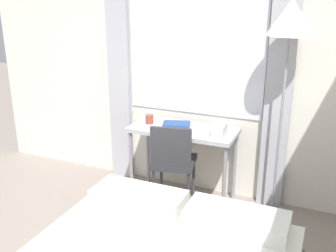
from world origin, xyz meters
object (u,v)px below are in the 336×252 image
at_px(mug, 149,119).
at_px(book, 176,124).
at_px(standing_lamp, 290,30).
at_px(telephone, 219,130).
at_px(desk_chair, 173,159).
at_px(desk, 183,136).

bearing_deg(mug, book, 10.56).
height_order(standing_lamp, book, standing_lamp).
bearing_deg(telephone, desk_chair, -159.94).
bearing_deg(desk, desk_chair, -98.92).
bearing_deg(book, standing_lamp, -2.28).
bearing_deg(book, telephone, -11.67).
relative_size(book, mug, 3.53).
xyz_separation_m(desk_chair, book, (-0.06, 0.24, 0.27)).
bearing_deg(telephone, standing_lamp, 5.95).
bearing_deg(telephone, book, 168.33).
xyz_separation_m(standing_lamp, book, (-1.00, 0.04, -0.95)).
xyz_separation_m(telephone, mug, (-0.74, 0.04, -0.01)).
bearing_deg(desk, mug, 179.35).
bearing_deg(standing_lamp, desk_chair, -167.83).
height_order(standing_lamp, telephone, standing_lamp).
bearing_deg(desk_chair, mug, 138.96).
relative_size(desk, standing_lamp, 0.52).
height_order(desk, telephone, telephone).
bearing_deg(telephone, mug, 176.52).
relative_size(desk, telephone, 6.04).
distance_m(telephone, mug, 0.74).
height_order(desk, desk_chair, desk_chair).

